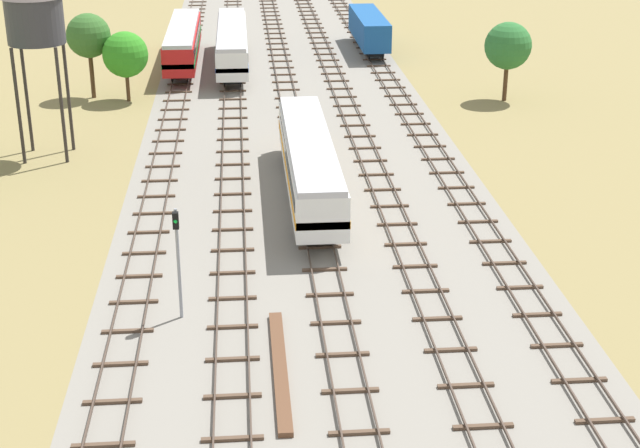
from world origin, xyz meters
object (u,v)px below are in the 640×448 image
object	(u,v)px
passenger_coach_left_near	(232,41)
diesel_railcar_far_left_mid	(183,40)
diesel_railcar_centre_left_nearest	(309,160)
signal_post_nearest	(178,250)
water_tower	(35,20)
freight_boxcar_centre_right_midfar	(369,28)

from	to	relation	value
passenger_coach_left_near	diesel_railcar_far_left_mid	bearing A→B (deg)	169.33
diesel_railcar_centre_left_nearest	signal_post_nearest	xyz separation A→B (m)	(-7.30, -15.65, 0.93)
passenger_coach_left_near	water_tower	world-z (taller)	water_tower
passenger_coach_left_near	water_tower	xyz separation A→B (m)	(-13.16, -27.64, 7.17)
water_tower	passenger_coach_left_near	bearing A→B (deg)	64.55
diesel_railcar_centre_left_nearest	signal_post_nearest	bearing A→B (deg)	-115.00
passenger_coach_left_near	signal_post_nearest	distance (m)	53.65
diesel_railcar_far_left_mid	freight_boxcar_centre_right_midfar	world-z (taller)	diesel_railcar_far_left_mid
passenger_coach_left_near	diesel_railcar_far_left_mid	xyz separation A→B (m)	(-4.87, 0.92, -0.02)
diesel_railcar_centre_left_nearest	diesel_railcar_far_left_mid	bearing A→B (deg)	104.06
diesel_railcar_centre_left_nearest	freight_boxcar_centre_right_midfar	distance (m)	45.95
diesel_railcar_far_left_mid	water_tower	xyz separation A→B (m)	(-8.29, -28.56, 7.19)
passenger_coach_left_near	freight_boxcar_centre_right_midfar	world-z (taller)	passenger_coach_left_near
signal_post_nearest	diesel_railcar_centre_left_nearest	bearing A→B (deg)	65.00
diesel_railcar_centre_left_nearest	freight_boxcar_centre_right_midfar	bearing A→B (deg)	77.77
diesel_railcar_centre_left_nearest	passenger_coach_left_near	distance (m)	38.25
water_tower	signal_post_nearest	xyz separation A→B (m)	(10.73, -25.95, -6.26)
freight_boxcar_centre_right_midfar	water_tower	world-z (taller)	water_tower
diesel_railcar_far_left_mid	freight_boxcar_centre_right_midfar	size ratio (longest dim) A/B	1.46
water_tower	signal_post_nearest	distance (m)	28.77
passenger_coach_left_near	diesel_railcar_far_left_mid	size ratio (longest dim) A/B	1.07
passenger_coach_left_near	diesel_railcar_centre_left_nearest	bearing A→B (deg)	-82.69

